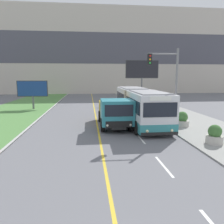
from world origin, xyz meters
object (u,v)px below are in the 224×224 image
(city_bus, at_px, (139,105))
(billboard_small, at_px, (33,89))
(dump_truck, at_px, (115,113))
(billboard_large, at_px, (142,71))
(traffic_light_mast, at_px, (168,80))
(planter_round_near, at_px, (215,135))
(planter_round_second, at_px, (182,120))

(city_bus, bearing_deg, billboard_small, 142.79)
(dump_truck, relative_size, billboard_large, 0.94)
(city_bus, bearing_deg, traffic_light_mast, -75.46)
(traffic_light_mast, height_order, billboard_small, traffic_light_mast)
(dump_truck, bearing_deg, planter_round_near, -41.90)
(city_bus, distance_m, billboard_small, 14.76)
(planter_round_second, bearing_deg, city_bus, 136.00)
(dump_truck, relative_size, planter_round_second, 5.12)
(city_bus, xyz_separation_m, traffic_light_mast, (1.11, -4.29, 2.37))
(billboard_small, bearing_deg, dump_truck, -51.37)
(billboard_small, bearing_deg, planter_round_near, -48.21)
(billboard_large, distance_m, billboard_small, 16.84)
(billboard_small, bearing_deg, planter_round_second, -38.70)
(traffic_light_mast, distance_m, planter_round_near, 5.00)
(city_bus, height_order, planter_round_near, city_bus)
(billboard_large, height_order, planter_round_second, billboard_large)
(billboard_small, bearing_deg, traffic_light_mast, -45.78)
(planter_round_near, bearing_deg, billboard_small, 131.79)
(city_bus, xyz_separation_m, planter_round_second, (2.97, -2.86, -0.90))
(traffic_light_mast, xyz_separation_m, billboard_large, (2.74, 19.09, 1.15))
(city_bus, xyz_separation_m, planter_round_near, (2.98, -7.55, -0.93))
(planter_round_near, relative_size, planter_round_second, 0.95)
(planter_round_second, bearing_deg, billboard_small, 141.30)
(city_bus, distance_m, dump_truck, 3.64)
(city_bus, height_order, traffic_light_mast, traffic_light_mast)
(planter_round_second, bearing_deg, planter_round_near, -89.82)
(planter_round_second, bearing_deg, billboard_large, 87.14)
(traffic_light_mast, bearing_deg, planter_round_second, 37.57)
(billboard_large, xyz_separation_m, planter_round_near, (-0.87, -22.35, -4.45))
(traffic_light_mast, relative_size, planter_round_second, 5.00)
(city_bus, distance_m, traffic_light_mast, 5.03)
(city_bus, relative_size, billboard_small, 3.26)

